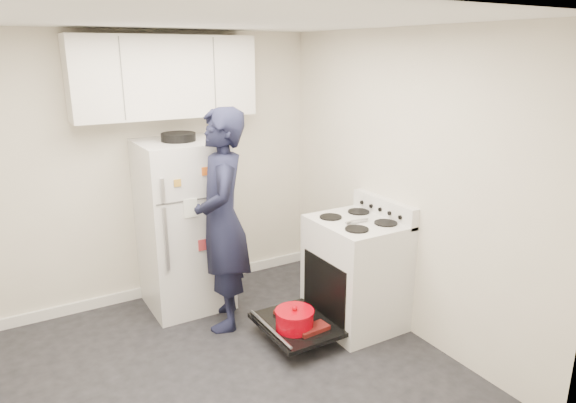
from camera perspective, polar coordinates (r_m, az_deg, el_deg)
room at (r=3.53m, az=-7.76°, el=-2.11°), size 3.21×3.21×2.51m
electric_range at (r=4.51m, az=7.40°, el=-7.97°), size 0.66×0.76×1.10m
open_oven_door at (r=4.29m, az=0.84°, el=-13.21°), size 0.55×0.70×0.24m
refrigerator at (r=4.80m, az=-11.51°, el=-2.54°), size 0.72×0.74×1.63m
upper_cabinets at (r=4.71m, az=-13.58°, el=13.31°), size 1.60×0.33×0.70m
person at (r=4.35m, az=-7.32°, el=-2.12°), size 0.67×0.81×1.89m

